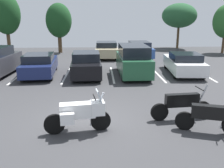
% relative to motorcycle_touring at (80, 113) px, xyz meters
% --- Properties ---
extents(ground, '(44.00, 44.00, 0.10)m').
position_rel_motorcycle_touring_xyz_m(ground, '(0.11, 0.97, -0.72)').
color(ground, '#38383A').
extents(motorcycle_touring, '(2.20, 0.96, 1.42)m').
position_rel_motorcycle_touring_xyz_m(motorcycle_touring, '(0.00, 0.00, 0.00)').
color(motorcycle_touring, black).
rests_on(motorcycle_touring, ground).
extents(motorcycle_second, '(2.05, 0.85, 1.28)m').
position_rel_motorcycle_touring_xyz_m(motorcycle_second, '(4.23, -0.24, -0.11)').
color(motorcycle_second, black).
rests_on(motorcycle_second, ground).
extents(motorcycle_third, '(2.34, 0.62, 1.30)m').
position_rel_motorcycle_touring_xyz_m(motorcycle_third, '(3.69, 0.89, -0.09)').
color(motorcycle_third, black).
rests_on(motorcycle_third, ground).
extents(parking_stripes, '(18.11, 4.64, 0.01)m').
position_rel_motorcycle_touring_xyz_m(parking_stripes, '(-1.53, 8.36, -0.66)').
color(parking_stripes, silver).
rests_on(parking_stripes, ground).
extents(car_navy, '(2.23, 4.59, 1.42)m').
position_rel_motorcycle_touring_xyz_m(car_navy, '(-3.21, 8.38, 0.03)').
color(car_navy, navy).
rests_on(car_navy, ground).
extents(car_black, '(2.00, 4.51, 1.54)m').
position_rel_motorcycle_touring_xyz_m(car_black, '(-0.21, 8.11, 0.07)').
color(car_black, black).
rests_on(car_black, ground).
extents(car_green, '(1.88, 4.58, 1.95)m').
position_rel_motorcycle_touring_xyz_m(car_green, '(2.79, 8.09, 0.30)').
color(car_green, '#235638').
rests_on(car_green, ground).
extents(car_white, '(2.25, 4.69, 1.40)m').
position_rel_motorcycle_touring_xyz_m(car_white, '(6.21, 8.44, 0.02)').
color(car_white, white).
rests_on(car_white, ground).
extents(car_far_champagne, '(1.98, 4.63, 1.46)m').
position_rel_motorcycle_touring_xyz_m(car_far_champagne, '(1.27, 15.33, 0.05)').
color(car_far_champagne, '#C1B289').
rests_on(car_far_champagne, ground).
extents(car_far_blue, '(2.05, 4.96, 1.45)m').
position_rel_motorcycle_touring_xyz_m(car_far_blue, '(4.27, 15.40, 0.05)').
color(car_far_blue, '#2D519E').
rests_on(car_far_blue, ground).
extents(tree_right, '(3.94, 3.94, 5.09)m').
position_rel_motorcycle_touring_xyz_m(tree_right, '(9.79, 21.70, 3.04)').
color(tree_right, '#4C3823').
rests_on(tree_right, ground).
extents(tree_far_left, '(2.59, 2.59, 4.96)m').
position_rel_motorcycle_touring_xyz_m(tree_far_left, '(-3.44, 18.71, 2.56)').
color(tree_far_left, '#4C3823').
rests_on(tree_far_left, ground).
extents(tree_left, '(2.74, 2.74, 5.85)m').
position_rel_motorcycle_touring_xyz_m(tree_left, '(-8.44, 18.18, 3.19)').
color(tree_left, '#4C3823').
rests_on(tree_left, ground).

